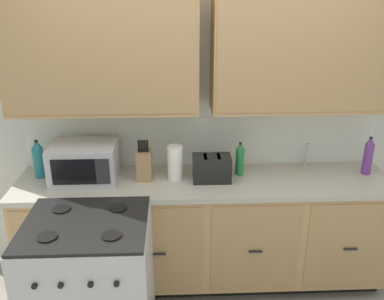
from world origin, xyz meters
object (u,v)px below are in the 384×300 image
at_px(knife_block, 144,165).
at_px(bottle_violet, 368,156).
at_px(microwave, 84,162).
at_px(bottle_green, 240,159).
at_px(stove_range, 92,286).
at_px(bottle_teal, 39,159).
at_px(toaster, 212,168).
at_px(paper_towel_roll, 175,163).

relative_size(knife_block, bottle_violet, 1.04).
bearing_deg(microwave, bottle_green, 2.08).
distance_m(stove_range, bottle_violet, 2.22).
relative_size(knife_block, bottle_teal, 1.05).
xyz_separation_m(stove_range, bottle_teal, (-0.48, 0.73, 0.59)).
bearing_deg(toaster, bottle_violet, 3.22).
bearing_deg(toaster, paper_towel_roll, 172.34).
distance_m(stove_range, knife_block, 0.92).
height_order(toaster, bottle_teal, bottle_teal).
relative_size(paper_towel_roll, bottle_teal, 0.88).
xyz_separation_m(paper_towel_roll, bottle_teal, (-1.02, 0.08, 0.01)).
xyz_separation_m(knife_block, paper_towel_roll, (0.23, -0.01, 0.01)).
distance_m(toaster, paper_towel_roll, 0.28).
bearing_deg(microwave, toaster, -3.26).
height_order(toaster, knife_block, knife_block).
xyz_separation_m(microwave, paper_towel_roll, (0.67, -0.02, -0.01)).
distance_m(paper_towel_roll, bottle_violet, 1.47).
distance_m(microwave, knife_block, 0.44).
distance_m(bottle_green, bottle_violet, 0.98).
relative_size(microwave, bottle_violet, 1.61).
bearing_deg(knife_block, bottle_violet, 0.81).
relative_size(stove_range, bottle_teal, 3.22).
bearing_deg(bottle_teal, bottle_green, -0.66).
xyz_separation_m(toaster, bottle_teal, (-1.30, 0.11, 0.05)).
bearing_deg(bottle_green, stove_range, -145.52).
xyz_separation_m(paper_towel_roll, bottle_green, (0.49, 0.06, -0.00)).
relative_size(toaster, paper_towel_roll, 1.08).
bearing_deg(microwave, stove_range, -79.58).
xyz_separation_m(bottle_green, bottle_violet, (0.98, -0.03, 0.02)).
bearing_deg(paper_towel_roll, knife_block, 178.22).
height_order(paper_towel_roll, bottle_violet, bottle_violet).
relative_size(paper_towel_roll, bottle_violet, 0.87).
relative_size(stove_range, toaster, 3.39).
bearing_deg(bottle_teal, paper_towel_roll, -4.29).
bearing_deg(stove_range, microwave, 100.42).
height_order(microwave, bottle_green, microwave).
bearing_deg(paper_towel_roll, bottle_violet, 1.21).
distance_m(knife_block, bottle_teal, 0.80).
height_order(paper_towel_roll, bottle_teal, bottle_teal).
height_order(microwave, toaster, microwave).
distance_m(microwave, paper_towel_roll, 0.67).
relative_size(microwave, paper_towel_roll, 1.85).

